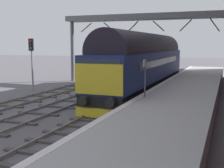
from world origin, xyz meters
The scene contains 9 objects.
ground_plane centered at (0.00, 0.00, 0.00)m, with size 140.00×140.00×0.00m, color #59555C.
track_main centered at (0.00, 0.00, 0.05)m, with size 2.50×60.00×0.15m.
track_adjacent_west centered at (-3.42, 0.00, 0.06)m, with size 2.50×60.00×0.15m.
track_adjacent_far_west centered at (-6.49, 0.00, 0.06)m, with size 2.50×60.00×0.15m.
station_platform centered at (3.60, 0.00, 0.50)m, with size 4.00×44.00×1.01m.
diesel_locomotive centered at (0.00, 5.57, 2.48)m, with size 2.74×18.52×4.68m.
signal_post_mid centered at (-8.88, 3.22, 2.74)m, with size 0.44×0.22×4.25m.
platform_number_sign centered at (2.03, -2.01, 2.32)m, with size 0.10×0.44×1.98m.
overhead_footbridge centered at (-1.20, 10.14, 6.00)m, with size 15.79×2.00×6.55m.
Camera 1 is at (6.10, -17.35, 3.79)m, focal length 48.21 mm.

